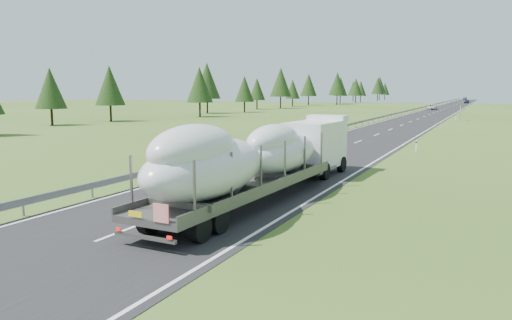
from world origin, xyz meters
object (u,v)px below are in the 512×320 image
at_px(distant_van, 432,107).
at_px(boat_truck, 261,155).
at_px(highway_sign, 460,110).
at_px(distant_car_dark, 467,101).
at_px(distant_car_blue, 465,99).

bearing_deg(distant_van, boat_truck, -89.43).
distance_m(highway_sign, distant_van, 49.59).
xyz_separation_m(distant_van, distant_car_dark, (5.20, 77.74, 0.05)).
distance_m(distant_van, distant_car_dark, 77.91).
distance_m(distant_car_dark, distant_car_blue, 80.01).
bearing_deg(distant_car_dark, boat_truck, -87.34).
height_order(highway_sign, distant_car_blue, highway_sign).
xyz_separation_m(highway_sign, distant_car_blue, (-8.98, 206.24, -1.05)).
xyz_separation_m(highway_sign, distant_car_dark, (-4.51, 126.35, -1.04)).
distance_m(highway_sign, distant_car_blue, 206.44).
height_order(boat_truck, distant_car_dark, boat_truck).
bearing_deg(boat_truck, distant_car_dark, 89.92).
height_order(distant_van, distant_car_dark, distant_car_dark).
xyz_separation_m(boat_truck, distant_car_blue, (-4.18, 279.17, -1.40)).
height_order(highway_sign, distant_van, highway_sign).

